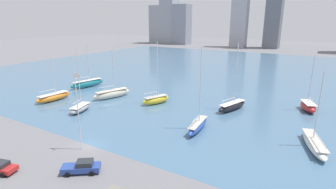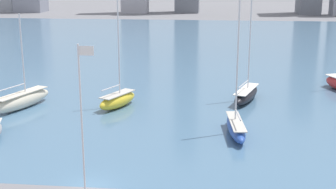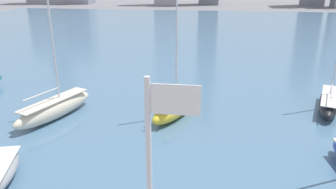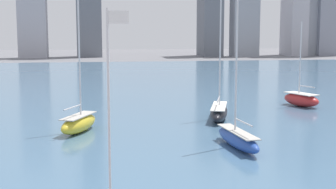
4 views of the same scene
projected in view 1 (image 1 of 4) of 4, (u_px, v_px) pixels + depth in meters
ground_plane at (89, 145)px, 42.22m from camera, size 500.00×500.00×0.00m
harbor_water at (228, 73)px, 100.07m from camera, size 180.00×140.00×0.00m
flag_pole at (78, 109)px, 39.07m from camera, size 1.24×0.14×12.31m
distant_city_skyline at (319, 7)px, 164.13m from camera, size 210.97×17.56×67.86m
sailboat_black at (232, 106)px, 58.37m from camera, size 4.87×9.54×14.88m
sailboat_gray at (80, 108)px, 57.51m from camera, size 4.28×7.02×13.16m
sailboat_white at (314, 143)px, 41.04m from camera, size 5.23×10.99×12.17m
sailboat_yellow at (156, 99)px, 62.71m from camera, size 4.84×7.39×14.75m
sailboat_teal at (87, 83)px, 78.19m from camera, size 4.06×11.12×12.83m
sailboat_cream at (112, 94)px, 67.43m from camera, size 5.43×10.41×12.33m
sailboat_blue at (198, 125)px, 47.69m from camera, size 2.55×9.14×15.13m
sailboat_red at (308, 106)px, 57.87m from camera, size 4.69×6.82×12.35m
sailboat_orange at (53, 97)px, 65.08m from camera, size 2.91×9.31×11.20m
parked_pickup_blue at (82, 167)px, 34.45m from camera, size 5.05×4.37×1.70m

